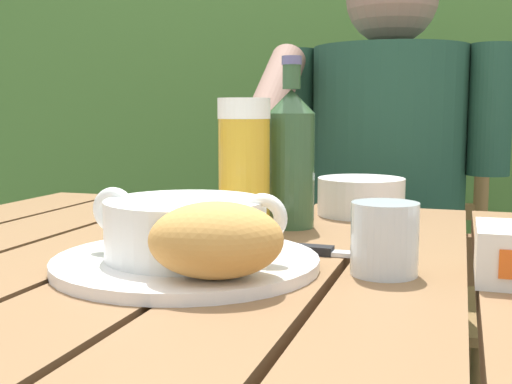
{
  "coord_description": "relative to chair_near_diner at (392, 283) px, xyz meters",
  "views": [
    {
      "loc": [
        0.18,
        -0.67,
        0.9
      ],
      "look_at": [
        -0.04,
        0.04,
        0.8
      ],
      "focal_mm": 45.39,
      "sensor_mm": 36.0,
      "label": 1
    }
  ],
  "objects": [
    {
      "name": "person_eating",
      "position": [
        -0.0,
        -0.2,
        0.24
      ],
      "size": [
        0.48,
        0.47,
        1.24
      ],
      "color": "#214735",
      "rests_on": "ground_plane"
    },
    {
      "name": "serving_plate",
      "position": [
        -0.12,
        -0.94,
        0.26
      ],
      "size": [
        0.28,
        0.28,
        0.01
      ],
      "color": "white",
      "rests_on": "dining_table"
    },
    {
      "name": "table_knife",
      "position": [
        0.01,
        -0.84,
        0.25
      ],
      "size": [
        0.16,
        0.02,
        0.01
      ],
      "color": "silver",
      "rests_on": "dining_table"
    },
    {
      "name": "dining_table",
      "position": [
        -0.03,
        -0.88,
        0.15
      ],
      "size": [
        1.17,
        0.88,
        0.73
      ],
      "color": "brown",
      "rests_on": "ground_plane"
    },
    {
      "name": "diner_bowl",
      "position": [
        -0.0,
        -0.54,
        0.28
      ],
      "size": [
        0.14,
        0.14,
        0.06
      ],
      "color": "white",
      "rests_on": "dining_table"
    },
    {
      "name": "hedge_backdrop",
      "position": [
        -0.14,
        0.78,
        0.76
      ],
      "size": [
        3.31,
        0.87,
        3.09
      ],
      "color": "#497232",
      "rests_on": "ground_plane"
    },
    {
      "name": "soup_bowl",
      "position": [
        -0.12,
        -0.94,
        0.29
      ],
      "size": [
        0.22,
        0.17,
        0.07
      ],
      "color": "white",
      "rests_on": "serving_plate"
    },
    {
      "name": "bread_roll",
      "position": [
        -0.06,
        -1.01,
        0.3
      ],
      "size": [
        0.15,
        0.13,
        0.07
      ],
      "color": "#CB9147",
      "rests_on": "serving_plate"
    },
    {
      "name": "water_glass_small",
      "position": [
        0.08,
        -0.91,
        0.29
      ],
      "size": [
        0.07,
        0.07,
        0.07
      ],
      "color": "silver",
      "rests_on": "dining_table"
    },
    {
      "name": "beer_glass",
      "position": [
        -0.13,
        -0.73,
        0.34
      ],
      "size": [
        0.07,
        0.07,
        0.18
      ],
      "color": "gold",
      "rests_on": "dining_table"
    },
    {
      "name": "beer_bottle",
      "position": [
        -0.08,
        -0.68,
        0.35
      ],
      "size": [
        0.07,
        0.07,
        0.24
      ],
      "color": "#345330",
      "rests_on": "dining_table"
    },
    {
      "name": "chair_near_diner",
      "position": [
        0.0,
        0.0,
        0.0
      ],
      "size": [
        0.44,
        0.45,
        1.01
      ],
      "color": "olive",
      "rests_on": "ground_plane"
    }
  ]
}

